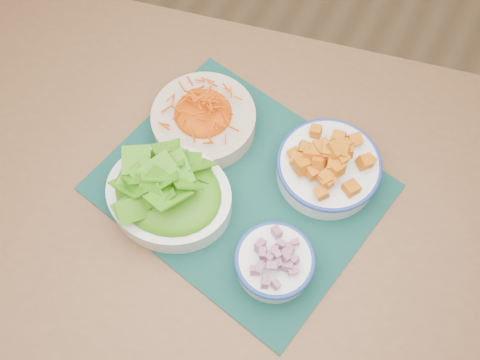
# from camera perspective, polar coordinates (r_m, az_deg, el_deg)

# --- Properties ---
(ground) EXTENTS (4.00, 4.00, 0.00)m
(ground) POSITION_cam_1_polar(r_m,az_deg,el_deg) (1.74, 4.99, -16.94)
(ground) COLOR #9C744B
(ground) RESTS_ON ground
(table) EXTENTS (1.47, 1.12, 0.75)m
(table) POSITION_cam_1_polar(r_m,az_deg,el_deg) (1.13, -1.81, -3.74)
(table) COLOR brown
(table) RESTS_ON ground
(placemat) EXTENTS (0.58, 0.51, 0.00)m
(placemat) POSITION_cam_1_polar(r_m,az_deg,el_deg) (1.06, 0.00, -0.76)
(placemat) COLOR #092B27
(placemat) RESTS_ON table
(carrot_bowl) EXTENTS (0.23, 0.23, 0.08)m
(carrot_bowl) POSITION_cam_1_polar(r_m,az_deg,el_deg) (1.09, -3.92, 6.77)
(carrot_bowl) COLOR beige
(carrot_bowl) RESTS_ON placemat
(squash_bowl) EXTENTS (0.21, 0.21, 0.10)m
(squash_bowl) POSITION_cam_1_polar(r_m,az_deg,el_deg) (1.04, 9.50, 1.72)
(squash_bowl) COLOR white
(squash_bowl) RESTS_ON placemat
(lettuce_bowl) EXTENTS (0.26, 0.23, 0.11)m
(lettuce_bowl) POSITION_cam_1_polar(r_m,az_deg,el_deg) (1.00, -7.66, -1.27)
(lettuce_bowl) COLOR white
(lettuce_bowl) RESTS_ON placemat
(onion_bowl) EXTENTS (0.15, 0.15, 0.07)m
(onion_bowl) POSITION_cam_1_polar(r_m,az_deg,el_deg) (0.96, 3.71, -8.60)
(onion_bowl) COLOR white
(onion_bowl) RESTS_ON placemat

